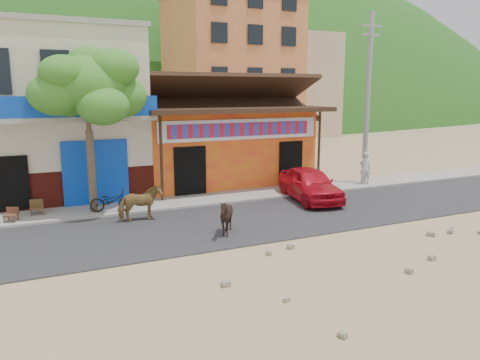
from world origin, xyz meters
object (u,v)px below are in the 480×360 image
at_px(pedestrian, 365,168).
at_px(cafe_chair_left, 10,209).
at_px(cow_dark, 226,217).
at_px(scooter, 111,201).
at_px(red_car, 310,184).
at_px(cow_tan, 140,203).
at_px(utility_pole, 368,100).
at_px(tree, 89,130).
at_px(cafe_chair_right, 36,201).

distance_m(pedestrian, cafe_chair_left, 15.38).
height_order(cow_dark, scooter, cow_dark).
relative_size(cow_dark, red_car, 0.30).
bearing_deg(cow_tan, pedestrian, -85.41).
bearing_deg(cow_dark, scooter, -163.35).
relative_size(cow_tan, cafe_chair_left, 1.69).
xyz_separation_m(utility_pole, pedestrian, (-0.20, -0.32, -3.23)).
bearing_deg(cow_tan, cow_dark, -147.21).
bearing_deg(cafe_chair_left, red_car, 14.38).
bearing_deg(tree, cow_dark, -53.36).
bearing_deg(utility_pole, scooter, -177.47).
xyz_separation_m(red_car, scooter, (-7.85, 1.30, -0.20)).
distance_m(scooter, pedestrian, 12.01).
height_order(pedestrian, cafe_chair_right, pedestrian).
distance_m(scooter, cafe_chair_right, 2.64).
distance_m(utility_pole, pedestrian, 3.25).
xyz_separation_m(utility_pole, cow_dark, (-9.40, -4.78, -3.48)).
distance_m(red_car, cafe_chair_right, 10.59).
relative_size(utility_pole, cafe_chair_right, 8.15).
height_order(cow_tan, cow_dark, cow_tan).
xyz_separation_m(tree, utility_pole, (12.80, 0.20, 1.00)).
distance_m(utility_pole, cafe_chair_right, 15.16).
bearing_deg(tree, scooter, -29.45).
xyz_separation_m(tree, scooter, (0.60, -0.34, -2.59)).
relative_size(cow_tan, cow_dark, 1.24).
height_order(cow_tan, red_car, red_car).
bearing_deg(scooter, red_car, -88.01).
xyz_separation_m(cow_tan, scooter, (-0.74, 1.47, -0.14)).
bearing_deg(pedestrian, scooter, 14.96).
distance_m(cow_dark, pedestrian, 10.22).
bearing_deg(red_car, cow_tan, -168.62).
bearing_deg(pedestrian, utility_pole, -108.45).
bearing_deg(cafe_chair_right, pedestrian, 0.77).
distance_m(utility_pole, cafe_chair_left, 15.98).
distance_m(cafe_chair_left, cafe_chair_right, 1.06).
xyz_separation_m(pedestrian, cafe_chair_right, (-14.54, 0.48, -0.28)).
distance_m(scooter, cafe_chair_left, 3.38).
bearing_deg(cow_dark, cafe_chair_right, -149.60).
xyz_separation_m(scooter, cafe_chair_left, (-3.38, 0.05, 0.03)).
relative_size(pedestrian, cafe_chair_left, 1.76).
relative_size(cow_dark, pedestrian, 0.77).
distance_m(tree, red_car, 8.94).
distance_m(cow_dark, cafe_chair_left, 7.52).
bearing_deg(scooter, cow_dark, -135.14).
bearing_deg(utility_pole, cow_dark, -153.06).
xyz_separation_m(utility_pole, cow_tan, (-11.46, -2.01, -3.45)).
relative_size(scooter, pedestrian, 1.00).
height_order(tree, utility_pole, utility_pole).
height_order(cow_dark, pedestrian, pedestrian).
bearing_deg(cow_tan, tree, 32.51).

